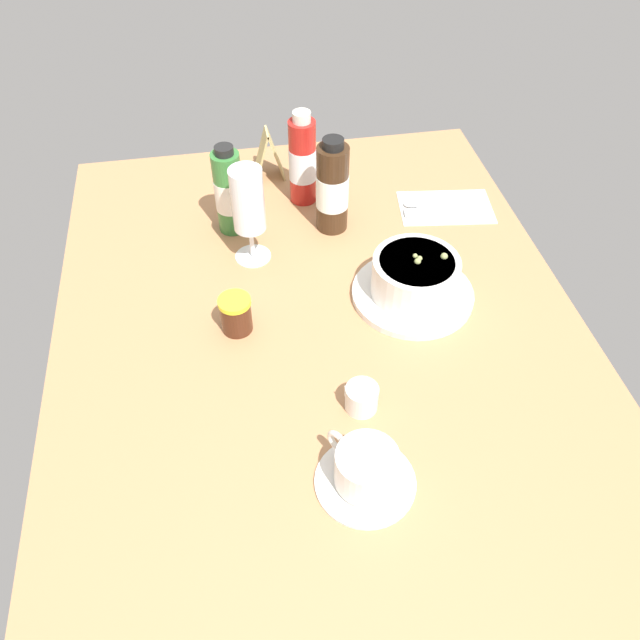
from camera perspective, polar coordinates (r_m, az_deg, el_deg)
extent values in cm
cube|color=#A8754C|center=(103.33, -0.01, -1.03)|extent=(110.00, 84.00, 3.00)
cylinder|color=silver|center=(107.57, 8.24, 2.31)|extent=(20.18, 20.18, 1.20)
cylinder|color=silver|center=(104.94, 8.46, 3.86)|extent=(14.10, 14.10, 6.63)
cylinder|color=beige|center=(103.28, 8.61, 4.89)|extent=(12.12, 12.12, 1.60)
sphere|color=#879153|center=(103.11, 8.86, 5.44)|extent=(0.90, 0.90, 0.90)
sphere|color=#879153|center=(103.49, 8.48, 5.67)|extent=(0.80, 0.80, 0.80)
sphere|color=#879153|center=(102.50, 8.69, 5.17)|extent=(1.08, 1.08, 1.08)
sphere|color=#879153|center=(104.17, 11.00, 5.58)|extent=(1.18, 1.18, 1.18)
cube|color=silver|center=(128.25, 11.13, 9.85)|extent=(13.29, 19.11, 0.30)
cube|color=silver|center=(127.45, 11.75, 9.71)|extent=(3.01, 14.04, 0.50)
cube|color=silver|center=(125.05, 8.35, 9.44)|extent=(2.65, 3.86, 0.40)
cube|color=silver|center=(129.55, 11.36, 10.44)|extent=(2.69, 13.02, 0.50)
ellipsoid|color=silver|center=(127.38, 8.35, 10.23)|extent=(2.40, 4.00, 0.60)
cylinder|color=silver|center=(85.13, 4.05, -14.11)|extent=(13.17, 13.17, 0.90)
cylinder|color=silver|center=(82.40, 4.17, -13.01)|extent=(8.09, 8.09, 5.45)
cylinder|color=#3B2411|center=(80.50, 4.25, -12.19)|extent=(6.88, 6.88, 1.00)
torus|color=silver|center=(83.91, 1.61, -10.82)|extent=(3.43, 2.68, 3.60)
cylinder|color=silver|center=(90.47, 3.73, -6.94)|extent=(4.67, 4.67, 4.10)
cone|color=silver|center=(89.30, 2.43, -6.20)|extent=(2.25, 2.64, 2.32)
cylinder|color=white|center=(115.02, -5.98, 5.73)|extent=(6.34, 6.34, 0.40)
cylinder|color=white|center=(112.95, -6.11, 6.98)|extent=(0.80, 0.80, 6.10)
cylinder|color=white|center=(107.71, -6.47, 10.59)|extent=(5.54, 5.54, 11.35)
cylinder|color=beige|center=(108.70, -6.39, 9.86)|extent=(4.54, 4.54, 6.81)
cylinder|color=#442113|center=(100.65, -7.48, 0.34)|extent=(4.89, 4.89, 5.48)
cylinder|color=yellow|center=(98.44, -7.65, 1.62)|extent=(5.13, 5.13, 0.80)
cylinder|color=#337233|center=(117.41, -8.11, 11.15)|extent=(5.07, 5.07, 15.68)
cylinder|color=white|center=(117.58, -8.09, 11.03)|extent=(5.18, 5.18, 5.96)
cylinder|color=black|center=(112.80, -8.56, 14.71)|extent=(3.30, 3.30, 1.43)
cylinder|color=#382314|center=(116.48, 1.11, 11.59)|extent=(5.76, 5.76, 16.57)
cylinder|color=white|center=(116.67, 1.11, 11.45)|extent=(5.88, 5.88, 6.30)
cylinder|color=black|center=(111.59, 1.18, 15.44)|extent=(3.74, 3.74, 1.63)
cylinder|color=#B21E19|center=(123.81, -1.56, 13.88)|extent=(5.11, 5.11, 16.60)
cylinder|color=silver|center=(123.99, -1.56, 13.75)|extent=(5.21, 5.21, 6.31)
cylinder|color=silver|center=(119.17, -1.65, 17.64)|extent=(3.32, 3.32, 1.85)
cube|color=tan|center=(132.55, -5.29, 14.43)|extent=(4.73, 3.31, 10.31)
cube|color=tan|center=(132.76, -3.99, 14.57)|extent=(4.73, 3.31, 10.31)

